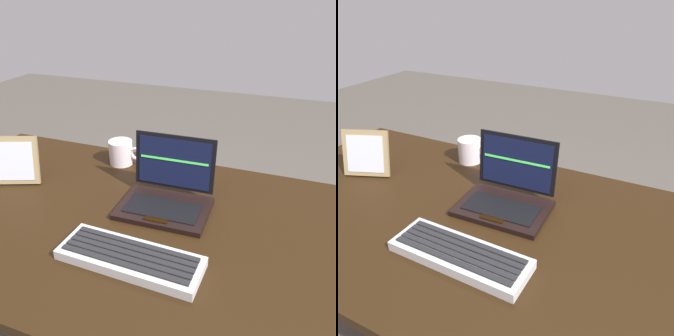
# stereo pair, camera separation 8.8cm
# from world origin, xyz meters

# --- Properties ---
(desk) EXTENTS (1.70, 0.78, 0.72)m
(desk) POSITION_xyz_m (0.00, 0.00, 0.62)
(desk) COLOR black
(desk) RESTS_ON ground
(laptop_front) EXTENTS (0.26, 0.21, 0.19)m
(laptop_front) POSITION_xyz_m (-0.05, 0.09, 0.76)
(laptop_front) COLOR black
(laptop_front) RESTS_ON desk
(external_keyboard) EXTENTS (0.34, 0.12, 0.03)m
(external_keyboard) POSITION_xyz_m (-0.05, -0.16, 0.73)
(external_keyboard) COLOR #B6B8B9
(external_keyboard) RESTS_ON desk
(photo_frame) EXTENTS (0.16, 0.11, 0.15)m
(photo_frame) POSITION_xyz_m (-0.56, 0.05, 0.79)
(photo_frame) COLOR olive
(photo_frame) RESTS_ON desk
(coffee_mug) EXTENTS (0.13, 0.08, 0.09)m
(coffee_mug) POSITION_xyz_m (-0.30, 0.29, 0.76)
(coffee_mug) COLOR silver
(coffee_mug) RESTS_ON desk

